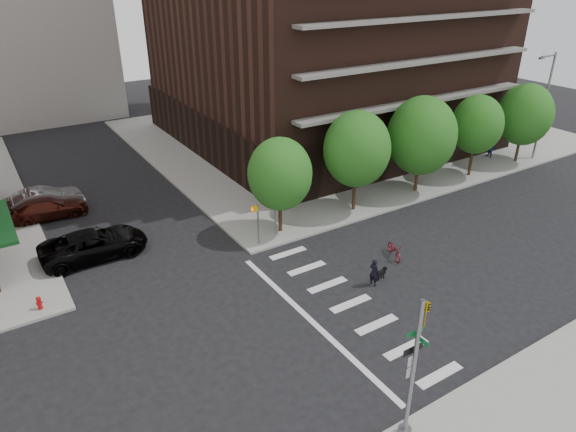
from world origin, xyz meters
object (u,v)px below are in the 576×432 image
Objects in this scene: traffic_signal at (412,381)px; dog_walker at (374,272)px; fire_hydrant at (39,302)px; parked_car_maroon at (48,208)px; scooter at (394,250)px; pedestrian_far at (490,149)px; parked_car_silver at (44,200)px; parked_car_black at (94,244)px.

dog_walker is (5.58, 8.21, -1.90)m from traffic_signal.
parked_car_maroon is at bearing 78.13° from fire_hydrant.
fire_hydrant is 17.15m from dog_walker.
pedestrian_far is (18.71, 8.03, 0.44)m from scooter.
parked_car_maroon is 1.27m from parked_car_silver.
parked_car_maroon is at bearing -97.07° from pedestrian_far.
dog_walker is at bearing -140.02° from parked_car_maroon.
traffic_signal is 18.42m from fire_hydrant.
traffic_signal is 1.20× the size of parked_car_maroon.
fire_hydrant is 0.15× the size of parked_car_maroon.
parked_car_maroon is 22.41m from dog_walker.
traffic_signal reaches higher than parked_car_silver.
pedestrian_far is at bearing 43.84° from scooter.
parked_car_silver reaches higher than scooter.
parked_car_silver is at bearing 79.33° from fire_hydrant.
traffic_signal reaches higher than dog_walker.
pedestrian_far reaches higher than parked_car_silver.
traffic_signal is at bearing -161.65° from parked_car_black.
traffic_signal is 3.16× the size of scooter.
dog_walker is at bearing -24.41° from fire_hydrant.
parked_car_black is 3.21× the size of scooter.
pedestrian_far is at bearing -100.02° from parked_car_maroon.
parked_car_black is 16.27m from dog_walker.
fire_hydrant is at bearing 53.13° from dog_walker.
parked_car_black reaches higher than dog_walker.
parked_car_silver is 3.23× the size of pedestrian_far.
parked_car_black is at bearing 108.29° from traffic_signal.
parked_car_black is 8.37m from parked_car_silver.
fire_hydrant is (-10.03, 15.29, -2.15)m from traffic_signal.
parked_car_maroon is (-1.37, 6.99, -0.12)m from parked_car_black.
parked_car_silver reaches higher than dog_walker.
traffic_signal is 20.36m from parked_car_black.
parked_car_silver is at bearing 22.15° from dog_walker.
fire_hydrant is 11.18m from parked_car_maroon.
parked_car_black is at bearing -172.74° from parked_car_silver.
pedestrian_far reaches higher than parked_car_maroon.
dog_walker is (13.31, -18.03, 0.07)m from parked_car_maroon.
parked_car_silver is at bearing 105.70° from traffic_signal.
pedestrian_far reaches higher than fire_hydrant.
parked_car_silver is (0.00, 1.27, 0.11)m from parked_car_maroon.
parked_car_maroon is (-7.73, 26.23, -1.97)m from traffic_signal.
traffic_signal reaches higher than parked_car_black.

